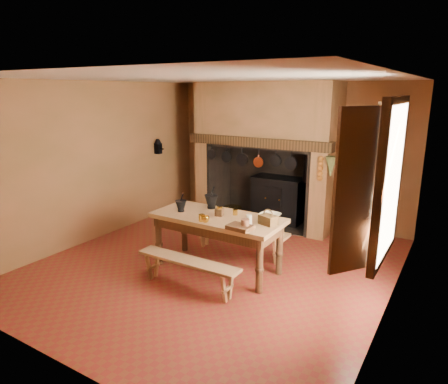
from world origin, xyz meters
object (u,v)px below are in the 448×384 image
(work_table, at_px, (217,224))
(coffee_grinder, at_px, (219,212))
(mixing_bowl, at_px, (270,216))
(wicker_basket, at_px, (268,219))
(bench_front, at_px, (188,267))
(iron_range, at_px, (279,199))

(work_table, distance_m, coffee_grinder, 0.20)
(mixing_bowl, height_order, wicker_basket, wicker_basket)
(work_table, bearing_deg, bench_front, -90.00)
(mixing_bowl, relative_size, wicker_basket, 1.07)
(bench_front, bearing_deg, wicker_basket, 44.38)
(iron_range, height_order, mixing_bowl, iron_range)
(iron_range, relative_size, bench_front, 1.04)
(work_table, height_order, coffee_grinder, coffee_grinder)
(iron_range, height_order, wicker_basket, iron_range)
(coffee_grinder, bearing_deg, bench_front, -104.88)
(wicker_basket, bearing_deg, iron_range, 127.58)
(bench_front, distance_m, wicker_basket, 1.27)
(bench_front, relative_size, mixing_bowl, 5.28)
(mixing_bowl, bearing_deg, bench_front, -124.13)
(work_table, bearing_deg, iron_range, 93.25)
(bench_front, height_order, mixing_bowl, mixing_bowl)
(iron_range, bearing_deg, coffee_grinder, -86.19)
(iron_range, relative_size, coffee_grinder, 9.38)
(iron_range, bearing_deg, bench_front, -87.48)
(mixing_bowl, bearing_deg, work_table, -156.88)
(iron_range, bearing_deg, mixing_bowl, -69.17)
(coffee_grinder, bearing_deg, wicker_basket, -11.49)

